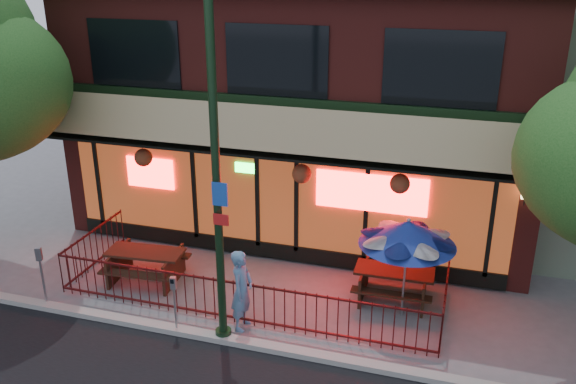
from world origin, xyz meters
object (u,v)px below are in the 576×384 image
at_px(street_light, 217,193).
at_px(parking_meter_near, 174,295).
at_px(pedestrian, 242,290).
at_px(picnic_table_right, 394,280).
at_px(parking_meter_far, 41,267).
at_px(patio_umbrella, 408,233).
at_px(picnic_table_left, 146,261).

distance_m(street_light, parking_meter_near, 2.49).
height_order(street_light, pedestrian, street_light).
height_order(picnic_table_right, parking_meter_far, parking_meter_far).
height_order(pedestrian, parking_meter_far, pedestrian).
relative_size(patio_umbrella, parking_meter_near, 1.78).
relative_size(picnic_table_right, parking_meter_far, 1.24).
relative_size(street_light, picnic_table_right, 3.97).
bearing_deg(patio_umbrella, pedestrian, -155.76).
bearing_deg(parking_meter_far, street_light, -0.04).
xyz_separation_m(picnic_table_left, pedestrian, (2.88, -1.17, 0.37)).
bearing_deg(street_light, parking_meter_near, -175.59).
bearing_deg(street_light, parking_meter_far, 179.96).
bearing_deg(picnic_table_right, street_light, -140.78).
bearing_deg(parking_meter_far, parking_meter_near, -1.43).
bearing_deg(street_light, pedestrian, 65.80).
bearing_deg(pedestrian, picnic_table_right, -52.72).
xyz_separation_m(street_light, picnic_table_left, (-2.65, 1.67, -2.65)).
xyz_separation_m(patio_umbrella, pedestrian, (-3.10, -1.40, -1.07)).
bearing_deg(patio_umbrella, picnic_table_right, 114.21).
height_order(picnic_table_left, pedestrian, pedestrian).
height_order(street_light, parking_meter_far, street_light).
bearing_deg(parking_meter_near, picnic_table_right, 32.37).
distance_m(parking_meter_near, parking_meter_far, 3.20).
relative_size(parking_meter_near, parking_meter_far, 0.90).
distance_m(picnic_table_left, parking_meter_far, 2.32).
relative_size(pedestrian, parking_meter_near, 1.36).
bearing_deg(parking_meter_near, street_light, 4.41).
xyz_separation_m(picnic_table_left, parking_meter_far, (-1.55, -1.67, 0.46)).
xyz_separation_m(pedestrian, parking_meter_far, (-4.43, -0.50, 0.09)).
xyz_separation_m(street_light, pedestrian, (0.23, 0.50, -2.28)).
bearing_deg(pedestrian, picnic_table_left, 70.06).
bearing_deg(picnic_table_right, parking_meter_near, -147.63).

